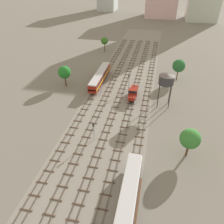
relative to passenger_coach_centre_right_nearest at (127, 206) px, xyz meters
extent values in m
plane|color=slate|center=(-8.74, 39.57, -2.61)|extent=(480.00, 480.00, 0.00)
cube|color=gray|center=(-8.74, 39.57, -2.61)|extent=(21.49, 176.00, 0.01)
cube|color=#47382D|center=(-18.21, 40.57, -2.40)|extent=(0.07, 126.00, 0.15)
cube|color=#47382D|center=(-16.77, 40.57, -2.40)|extent=(0.07, 126.00, 0.15)
cube|color=brown|center=(-17.49, -2.93, -2.54)|extent=(2.40, 0.22, 0.14)
cube|color=brown|center=(-17.49, 0.07, -2.54)|extent=(2.40, 0.22, 0.14)
cube|color=brown|center=(-17.49, 3.07, -2.54)|extent=(2.40, 0.22, 0.14)
cube|color=brown|center=(-17.49, 6.07, -2.54)|extent=(2.40, 0.22, 0.14)
cube|color=brown|center=(-17.49, 9.07, -2.54)|extent=(2.40, 0.22, 0.14)
cube|color=brown|center=(-17.49, 12.07, -2.54)|extent=(2.40, 0.22, 0.14)
cube|color=brown|center=(-17.49, 15.07, -2.54)|extent=(2.40, 0.22, 0.14)
cube|color=brown|center=(-17.49, 18.07, -2.54)|extent=(2.40, 0.22, 0.14)
cube|color=brown|center=(-17.49, 21.07, -2.54)|extent=(2.40, 0.22, 0.14)
cube|color=brown|center=(-17.49, 24.07, -2.54)|extent=(2.40, 0.22, 0.14)
cube|color=brown|center=(-17.49, 27.07, -2.54)|extent=(2.40, 0.22, 0.14)
cube|color=brown|center=(-17.49, 30.07, -2.54)|extent=(2.40, 0.22, 0.14)
cube|color=brown|center=(-17.49, 33.07, -2.54)|extent=(2.40, 0.22, 0.14)
cube|color=brown|center=(-17.49, 36.07, -2.54)|extent=(2.40, 0.22, 0.14)
cube|color=brown|center=(-17.49, 39.07, -2.54)|extent=(2.40, 0.22, 0.14)
cube|color=brown|center=(-17.49, 42.07, -2.54)|extent=(2.40, 0.22, 0.14)
cube|color=brown|center=(-17.49, 45.07, -2.54)|extent=(2.40, 0.22, 0.14)
cube|color=brown|center=(-17.49, 48.07, -2.54)|extent=(2.40, 0.22, 0.14)
cube|color=brown|center=(-17.49, 51.07, -2.54)|extent=(2.40, 0.22, 0.14)
cube|color=brown|center=(-17.49, 54.07, -2.54)|extent=(2.40, 0.22, 0.14)
cube|color=brown|center=(-17.49, 57.07, -2.54)|extent=(2.40, 0.22, 0.14)
cube|color=brown|center=(-17.49, 60.07, -2.54)|extent=(2.40, 0.22, 0.14)
cube|color=brown|center=(-17.49, 63.07, -2.54)|extent=(2.40, 0.22, 0.14)
cube|color=brown|center=(-17.49, 66.07, -2.54)|extent=(2.40, 0.22, 0.14)
cube|color=brown|center=(-17.49, 69.07, -2.54)|extent=(2.40, 0.22, 0.14)
cube|color=brown|center=(-17.49, 72.07, -2.54)|extent=(2.40, 0.22, 0.14)
cube|color=brown|center=(-17.49, 75.07, -2.54)|extent=(2.40, 0.22, 0.14)
cube|color=brown|center=(-17.49, 78.07, -2.54)|extent=(2.40, 0.22, 0.14)
cube|color=brown|center=(-17.49, 81.07, -2.54)|extent=(2.40, 0.22, 0.14)
cube|color=brown|center=(-17.49, 84.07, -2.54)|extent=(2.40, 0.22, 0.14)
cube|color=brown|center=(-17.49, 87.07, -2.54)|extent=(2.40, 0.22, 0.14)
cube|color=brown|center=(-17.49, 90.07, -2.54)|extent=(2.40, 0.22, 0.14)
cube|color=brown|center=(-17.49, 93.07, -2.54)|extent=(2.40, 0.22, 0.14)
cube|color=brown|center=(-17.49, 96.07, -2.54)|extent=(2.40, 0.22, 0.14)
cube|color=brown|center=(-17.49, 99.07, -2.54)|extent=(2.40, 0.22, 0.14)
cube|color=brown|center=(-17.49, 102.07, -2.54)|extent=(2.40, 0.22, 0.14)
cube|color=#47382D|center=(-13.83, 40.57, -2.40)|extent=(0.07, 126.00, 0.15)
cube|color=#47382D|center=(-12.40, 40.57, -2.40)|extent=(0.07, 126.00, 0.15)
cube|color=brown|center=(-13.12, -2.93, -2.54)|extent=(2.40, 0.22, 0.14)
cube|color=brown|center=(-13.12, 0.07, -2.54)|extent=(2.40, 0.22, 0.14)
cube|color=brown|center=(-13.12, 3.07, -2.54)|extent=(2.40, 0.22, 0.14)
cube|color=brown|center=(-13.12, 6.07, -2.54)|extent=(2.40, 0.22, 0.14)
cube|color=brown|center=(-13.12, 9.07, -2.54)|extent=(2.40, 0.22, 0.14)
cube|color=brown|center=(-13.12, 12.07, -2.54)|extent=(2.40, 0.22, 0.14)
cube|color=brown|center=(-13.12, 15.07, -2.54)|extent=(2.40, 0.22, 0.14)
cube|color=brown|center=(-13.12, 18.07, -2.54)|extent=(2.40, 0.22, 0.14)
cube|color=brown|center=(-13.12, 21.07, -2.54)|extent=(2.40, 0.22, 0.14)
cube|color=brown|center=(-13.12, 24.07, -2.54)|extent=(2.40, 0.22, 0.14)
cube|color=brown|center=(-13.12, 27.07, -2.54)|extent=(2.40, 0.22, 0.14)
cube|color=brown|center=(-13.12, 30.07, -2.54)|extent=(2.40, 0.22, 0.14)
cube|color=brown|center=(-13.12, 33.07, -2.54)|extent=(2.40, 0.22, 0.14)
cube|color=brown|center=(-13.12, 36.07, -2.54)|extent=(2.40, 0.22, 0.14)
cube|color=brown|center=(-13.12, 39.07, -2.54)|extent=(2.40, 0.22, 0.14)
cube|color=brown|center=(-13.12, 42.07, -2.54)|extent=(2.40, 0.22, 0.14)
cube|color=brown|center=(-13.12, 45.07, -2.54)|extent=(2.40, 0.22, 0.14)
cube|color=brown|center=(-13.12, 48.07, -2.54)|extent=(2.40, 0.22, 0.14)
cube|color=brown|center=(-13.12, 51.07, -2.54)|extent=(2.40, 0.22, 0.14)
cube|color=brown|center=(-13.12, 54.07, -2.54)|extent=(2.40, 0.22, 0.14)
cube|color=brown|center=(-13.12, 57.07, -2.54)|extent=(2.40, 0.22, 0.14)
cube|color=brown|center=(-13.12, 60.07, -2.54)|extent=(2.40, 0.22, 0.14)
cube|color=brown|center=(-13.12, 63.07, -2.54)|extent=(2.40, 0.22, 0.14)
cube|color=brown|center=(-13.12, 66.07, -2.54)|extent=(2.40, 0.22, 0.14)
cube|color=brown|center=(-13.12, 69.07, -2.54)|extent=(2.40, 0.22, 0.14)
cube|color=brown|center=(-13.12, 72.07, -2.54)|extent=(2.40, 0.22, 0.14)
cube|color=brown|center=(-13.12, 75.07, -2.54)|extent=(2.40, 0.22, 0.14)
cube|color=brown|center=(-13.12, 78.07, -2.54)|extent=(2.40, 0.22, 0.14)
cube|color=brown|center=(-13.12, 81.07, -2.54)|extent=(2.40, 0.22, 0.14)
cube|color=brown|center=(-13.12, 84.07, -2.54)|extent=(2.40, 0.22, 0.14)
cube|color=brown|center=(-13.12, 87.07, -2.54)|extent=(2.40, 0.22, 0.14)
cube|color=brown|center=(-13.12, 90.07, -2.54)|extent=(2.40, 0.22, 0.14)
cube|color=brown|center=(-13.12, 93.07, -2.54)|extent=(2.40, 0.22, 0.14)
cube|color=brown|center=(-13.12, 96.07, -2.54)|extent=(2.40, 0.22, 0.14)
cube|color=brown|center=(-13.12, 99.07, -2.54)|extent=(2.40, 0.22, 0.14)
cube|color=brown|center=(-13.12, 102.07, -2.54)|extent=(2.40, 0.22, 0.14)
cube|color=#47382D|center=(-9.46, 40.57, -2.40)|extent=(0.07, 126.00, 0.15)
cube|color=#47382D|center=(-8.03, 40.57, -2.40)|extent=(0.07, 126.00, 0.15)
cube|color=brown|center=(-8.74, -2.93, -2.54)|extent=(2.40, 0.22, 0.14)
cube|color=brown|center=(-8.74, 0.07, -2.54)|extent=(2.40, 0.22, 0.14)
cube|color=brown|center=(-8.74, 3.07, -2.54)|extent=(2.40, 0.22, 0.14)
cube|color=brown|center=(-8.74, 6.07, -2.54)|extent=(2.40, 0.22, 0.14)
cube|color=brown|center=(-8.74, 9.07, -2.54)|extent=(2.40, 0.22, 0.14)
cube|color=brown|center=(-8.74, 12.07, -2.54)|extent=(2.40, 0.22, 0.14)
cube|color=brown|center=(-8.74, 15.07, -2.54)|extent=(2.40, 0.22, 0.14)
cube|color=brown|center=(-8.74, 18.07, -2.54)|extent=(2.40, 0.22, 0.14)
cube|color=brown|center=(-8.74, 21.07, -2.54)|extent=(2.40, 0.22, 0.14)
cube|color=brown|center=(-8.74, 24.07, -2.54)|extent=(2.40, 0.22, 0.14)
cube|color=brown|center=(-8.74, 27.07, -2.54)|extent=(2.40, 0.22, 0.14)
cube|color=brown|center=(-8.74, 30.07, -2.54)|extent=(2.40, 0.22, 0.14)
cube|color=brown|center=(-8.74, 33.07, -2.54)|extent=(2.40, 0.22, 0.14)
cube|color=brown|center=(-8.74, 36.07, -2.54)|extent=(2.40, 0.22, 0.14)
cube|color=brown|center=(-8.74, 39.07, -2.54)|extent=(2.40, 0.22, 0.14)
cube|color=brown|center=(-8.74, 42.07, -2.54)|extent=(2.40, 0.22, 0.14)
cube|color=brown|center=(-8.74, 45.07, -2.54)|extent=(2.40, 0.22, 0.14)
cube|color=brown|center=(-8.74, 48.07, -2.54)|extent=(2.40, 0.22, 0.14)
cube|color=brown|center=(-8.74, 51.07, -2.54)|extent=(2.40, 0.22, 0.14)
cube|color=brown|center=(-8.74, 54.07, -2.54)|extent=(2.40, 0.22, 0.14)
cube|color=brown|center=(-8.74, 57.07, -2.54)|extent=(2.40, 0.22, 0.14)
cube|color=brown|center=(-8.74, 60.07, -2.54)|extent=(2.40, 0.22, 0.14)
cube|color=brown|center=(-8.74, 63.07, -2.54)|extent=(2.40, 0.22, 0.14)
cube|color=brown|center=(-8.74, 66.07, -2.54)|extent=(2.40, 0.22, 0.14)
cube|color=brown|center=(-8.74, 69.07, -2.54)|extent=(2.40, 0.22, 0.14)
cube|color=brown|center=(-8.74, 72.07, -2.54)|extent=(2.40, 0.22, 0.14)
cube|color=brown|center=(-8.74, 75.07, -2.54)|extent=(2.40, 0.22, 0.14)
cube|color=brown|center=(-8.74, 78.07, -2.54)|extent=(2.40, 0.22, 0.14)
cube|color=brown|center=(-8.74, 81.07, -2.54)|extent=(2.40, 0.22, 0.14)
cube|color=brown|center=(-8.74, 84.07, -2.54)|extent=(2.40, 0.22, 0.14)
cube|color=brown|center=(-8.74, 87.07, -2.54)|extent=(2.40, 0.22, 0.14)
cube|color=brown|center=(-8.74, 90.07, -2.54)|extent=(2.40, 0.22, 0.14)
cube|color=brown|center=(-8.74, 93.07, -2.54)|extent=(2.40, 0.22, 0.14)
cube|color=brown|center=(-8.74, 96.07, -2.54)|extent=(2.40, 0.22, 0.14)
cube|color=brown|center=(-8.74, 99.07, -2.54)|extent=(2.40, 0.22, 0.14)
cube|color=brown|center=(-8.74, 102.07, -2.54)|extent=(2.40, 0.22, 0.14)
cube|color=#47382D|center=(-5.09, 40.57, -2.40)|extent=(0.07, 126.00, 0.15)
cube|color=#47382D|center=(-3.65, 40.57, -2.40)|extent=(0.07, 126.00, 0.15)
cube|color=brown|center=(-4.37, 0.07, -2.54)|extent=(2.40, 0.22, 0.14)
cube|color=brown|center=(-4.37, 3.07, -2.54)|extent=(2.40, 0.22, 0.14)
cube|color=brown|center=(-4.37, 6.07, -2.54)|extent=(2.40, 0.22, 0.14)
cube|color=brown|center=(-4.37, 9.07, -2.54)|extent=(2.40, 0.22, 0.14)
cube|color=brown|center=(-4.37, 12.07, -2.54)|extent=(2.40, 0.22, 0.14)
cube|color=brown|center=(-4.37, 15.07, -2.54)|extent=(2.40, 0.22, 0.14)
cube|color=brown|center=(-4.37, 18.07, -2.54)|extent=(2.40, 0.22, 0.14)
cube|color=brown|center=(-4.37, 21.07, -2.54)|extent=(2.40, 0.22, 0.14)
cube|color=brown|center=(-4.37, 24.07, -2.54)|extent=(2.40, 0.22, 0.14)
cube|color=brown|center=(-4.37, 27.07, -2.54)|extent=(2.40, 0.22, 0.14)
cube|color=brown|center=(-4.37, 30.07, -2.54)|extent=(2.40, 0.22, 0.14)
cube|color=brown|center=(-4.37, 33.07, -2.54)|extent=(2.40, 0.22, 0.14)
cube|color=brown|center=(-4.37, 36.07, -2.54)|extent=(2.40, 0.22, 0.14)
cube|color=brown|center=(-4.37, 39.07, -2.54)|extent=(2.40, 0.22, 0.14)
cube|color=brown|center=(-4.37, 42.07, -2.54)|extent=(2.40, 0.22, 0.14)
cube|color=brown|center=(-4.37, 45.07, -2.54)|extent=(2.40, 0.22, 0.14)
cube|color=brown|center=(-4.37, 48.07, -2.54)|extent=(2.40, 0.22, 0.14)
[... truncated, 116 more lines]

